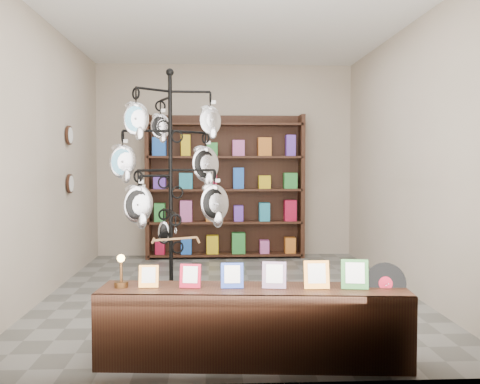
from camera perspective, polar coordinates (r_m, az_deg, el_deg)
The scene contains 6 objects.
ground at distance 6.11m, azimuth -1.03°, elevation -10.66°, with size 5.00×5.00×0.00m, color slate.
room_envelope at distance 5.96m, azimuth -1.04°, elevation 6.91°, with size 5.00×5.00×5.00m.
display_tree at distance 5.36m, azimuth -7.42°, elevation 2.27°, with size 1.30×1.30×2.39m.
front_shelf at distance 4.00m, azimuth 1.41°, elevation -13.99°, with size 2.26×0.64×0.79m.
back_shelving at distance 8.25m, azimuth -1.58°, elevation 0.12°, with size 2.42×0.36×2.20m.
wall_clocks at distance 6.97m, azimuth -17.72°, elevation 3.32°, with size 0.03×0.24×0.84m.
Camera 1 is at (-0.20, -5.94, 1.44)m, focal length 40.00 mm.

